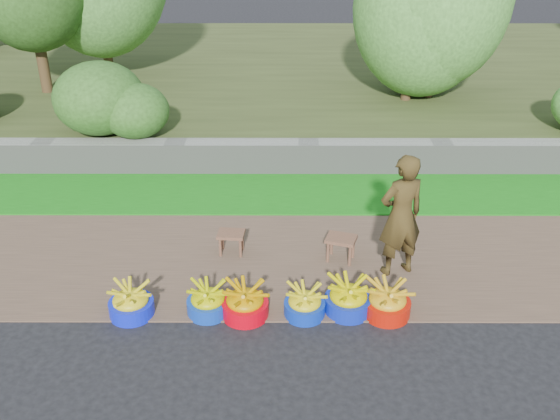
{
  "coord_description": "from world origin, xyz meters",
  "views": [
    {
      "loc": [
        -0.45,
        -5.6,
        4.42
      ],
      "look_at": [
        -0.47,
        1.3,
        0.75
      ],
      "focal_mm": 40.0,
      "sensor_mm": 36.0,
      "label": 1
    }
  ],
  "objects_px": {
    "basin_a": "(131,302)",
    "stool_right": "(341,242)",
    "vendor_woman": "(401,216)",
    "basin_f": "(387,302)",
    "basin_c": "(245,303)",
    "basin_b": "(208,301)",
    "basin_e": "(348,298)",
    "stool_left": "(231,237)",
    "basin_d": "(305,303)"
  },
  "relations": [
    {
      "from": "basin_f",
      "to": "stool_right",
      "type": "bearing_deg",
      "value": 110.87
    },
    {
      "from": "basin_a",
      "to": "stool_right",
      "type": "bearing_deg",
      "value": 24.82
    },
    {
      "from": "basin_c",
      "to": "basin_d",
      "type": "bearing_deg",
      "value": 1.2
    },
    {
      "from": "basin_c",
      "to": "stool_right",
      "type": "relative_size",
      "value": 1.19
    },
    {
      "from": "basin_d",
      "to": "basin_a",
      "type": "bearing_deg",
      "value": 179.95
    },
    {
      "from": "basin_e",
      "to": "basin_f",
      "type": "xyz_separation_m",
      "value": [
        0.44,
        -0.06,
        -0.0
      ]
    },
    {
      "from": "stool_left",
      "to": "basin_b",
      "type": "bearing_deg",
      "value": -97.89
    },
    {
      "from": "basin_b",
      "to": "basin_f",
      "type": "relative_size",
      "value": 0.91
    },
    {
      "from": "vendor_woman",
      "to": "stool_right",
      "type": "bearing_deg",
      "value": -42.48
    },
    {
      "from": "basin_a",
      "to": "basin_b",
      "type": "height_order",
      "value": "basin_a"
    },
    {
      "from": "vendor_woman",
      "to": "basin_f",
      "type": "bearing_deg",
      "value": 53.94
    },
    {
      "from": "basin_b",
      "to": "basin_e",
      "type": "xyz_separation_m",
      "value": [
        1.61,
        0.03,
        0.02
      ]
    },
    {
      "from": "basin_a",
      "to": "stool_right",
      "type": "distance_m",
      "value": 2.74
    },
    {
      "from": "stool_left",
      "to": "basin_d",
      "type": "bearing_deg",
      "value": -54.71
    },
    {
      "from": "basin_b",
      "to": "stool_left",
      "type": "distance_m",
      "value": 1.29
    },
    {
      "from": "basin_c",
      "to": "stool_right",
      "type": "height_order",
      "value": "basin_c"
    },
    {
      "from": "basin_f",
      "to": "stool_right",
      "type": "relative_size",
      "value": 1.2
    },
    {
      "from": "basin_f",
      "to": "stool_left",
      "type": "relative_size",
      "value": 1.45
    },
    {
      "from": "stool_right",
      "to": "basin_f",
      "type": "bearing_deg",
      "value": -69.13
    },
    {
      "from": "basin_a",
      "to": "vendor_woman",
      "type": "bearing_deg",
      "value": 15.43
    },
    {
      "from": "stool_left",
      "to": "vendor_woman",
      "type": "height_order",
      "value": "vendor_woman"
    },
    {
      "from": "basin_a",
      "to": "vendor_woman",
      "type": "xyz_separation_m",
      "value": [
        3.16,
        0.87,
        0.65
      ]
    },
    {
      "from": "basin_e",
      "to": "basin_d",
      "type": "bearing_deg",
      "value": -172.01
    },
    {
      "from": "basin_a",
      "to": "vendor_woman",
      "type": "relative_size",
      "value": 0.32
    },
    {
      "from": "basin_c",
      "to": "stool_right",
      "type": "bearing_deg",
      "value": 44.56
    },
    {
      "from": "basin_a",
      "to": "vendor_woman",
      "type": "distance_m",
      "value": 3.34
    },
    {
      "from": "basin_d",
      "to": "stool_right",
      "type": "distance_m",
      "value": 1.26
    },
    {
      "from": "basin_e",
      "to": "stool_left",
      "type": "distance_m",
      "value": 1.89
    },
    {
      "from": "basin_a",
      "to": "stool_left",
      "type": "height_order",
      "value": "basin_a"
    },
    {
      "from": "basin_b",
      "to": "stool_left",
      "type": "height_order",
      "value": "basin_b"
    },
    {
      "from": "basin_a",
      "to": "basin_f",
      "type": "bearing_deg",
      "value": 0.08
    },
    {
      "from": "basin_c",
      "to": "stool_right",
      "type": "xyz_separation_m",
      "value": [
        1.18,
        1.16,
        0.11
      ]
    },
    {
      "from": "basin_a",
      "to": "basin_f",
      "type": "height_order",
      "value": "basin_f"
    },
    {
      "from": "basin_f",
      "to": "stool_right",
      "type": "xyz_separation_m",
      "value": [
        -0.44,
        1.14,
        0.11
      ]
    },
    {
      "from": "basin_b",
      "to": "stool_right",
      "type": "bearing_deg",
      "value": 34.64
    },
    {
      "from": "basin_e",
      "to": "stool_left",
      "type": "height_order",
      "value": "basin_e"
    },
    {
      "from": "basin_f",
      "to": "vendor_woman",
      "type": "height_order",
      "value": "vendor_woman"
    },
    {
      "from": "basin_a",
      "to": "basin_c",
      "type": "bearing_deg",
      "value": -0.7
    },
    {
      "from": "basin_a",
      "to": "stool_right",
      "type": "xyz_separation_m",
      "value": [
        2.48,
        1.15,
        0.11
      ]
    },
    {
      "from": "basin_b",
      "to": "basin_c",
      "type": "height_order",
      "value": "basin_c"
    },
    {
      "from": "basin_b",
      "to": "basin_e",
      "type": "distance_m",
      "value": 1.61
    },
    {
      "from": "basin_f",
      "to": "vendor_woman",
      "type": "xyz_separation_m",
      "value": [
        0.24,
        0.87,
        0.64
      ]
    },
    {
      "from": "stool_left",
      "to": "stool_right",
      "type": "relative_size",
      "value": 0.83
    },
    {
      "from": "stool_left",
      "to": "vendor_woman",
      "type": "relative_size",
      "value": 0.23
    },
    {
      "from": "stool_right",
      "to": "basin_a",
      "type": "bearing_deg",
      "value": -155.18
    },
    {
      "from": "basin_a",
      "to": "basin_b",
      "type": "xyz_separation_m",
      "value": [
        0.87,
        0.04,
        -0.01
      ]
    },
    {
      "from": "basin_e",
      "to": "vendor_woman",
      "type": "distance_m",
      "value": 1.23
    },
    {
      "from": "basin_a",
      "to": "stool_left",
      "type": "distance_m",
      "value": 1.68
    },
    {
      "from": "basin_f",
      "to": "basin_b",
      "type": "bearing_deg",
      "value": 179.1
    },
    {
      "from": "basin_f",
      "to": "vendor_woman",
      "type": "bearing_deg",
      "value": 74.35
    }
  ]
}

